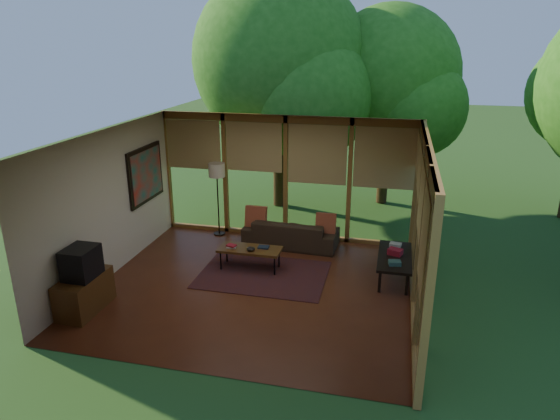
% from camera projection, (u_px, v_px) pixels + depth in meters
% --- Properties ---
extents(floor, '(5.50, 5.50, 0.00)m').
position_uv_depth(floor, '(255.00, 287.00, 8.91)').
color(floor, '#5F2C19').
rests_on(floor, ground).
extents(ceiling, '(5.50, 5.50, 0.00)m').
position_uv_depth(ceiling, '(252.00, 137.00, 8.02)').
color(ceiling, silver).
rests_on(ceiling, ground).
extents(wall_left, '(0.04, 5.00, 2.70)m').
position_uv_depth(wall_left, '(108.00, 204.00, 9.06)').
color(wall_left, silver).
rests_on(wall_left, ground).
extents(wall_front, '(5.50, 0.04, 2.70)m').
position_uv_depth(wall_front, '(197.00, 283.00, 6.16)').
color(wall_front, silver).
rests_on(wall_front, ground).
extents(window_wall_back, '(5.50, 0.12, 2.70)m').
position_uv_depth(window_wall_back, '(286.00, 178.00, 10.76)').
color(window_wall_back, olive).
rests_on(window_wall_back, ground).
extents(window_wall_right, '(0.12, 5.00, 2.70)m').
position_uv_depth(window_wall_right, '(421.00, 230.00, 7.87)').
color(window_wall_right, olive).
rests_on(window_wall_right, ground).
extents(tree_nw, '(4.25, 4.25, 5.83)m').
position_uv_depth(tree_nw, '(279.00, 60.00, 12.15)').
color(tree_nw, '#3A2A15').
rests_on(tree_nw, ground).
extents(tree_ne, '(3.47, 3.47, 5.06)m').
position_uv_depth(tree_ne, '(390.00, 76.00, 12.50)').
color(tree_ne, '#3A2A15').
rests_on(tree_ne, ground).
extents(rug, '(2.36, 1.67, 0.01)m').
position_uv_depth(rug, '(263.00, 274.00, 9.37)').
color(rug, maroon).
rests_on(rug, floor).
extents(sofa, '(2.02, 0.87, 0.58)m').
position_uv_depth(sofa, '(291.00, 233.00, 10.60)').
color(sofa, '#332519').
rests_on(sofa, floor).
extents(pillow_left, '(0.45, 0.24, 0.47)m').
position_uv_depth(pillow_left, '(256.00, 217.00, 10.61)').
color(pillow_left, maroon).
rests_on(pillow_left, sofa).
extents(pillow_right, '(0.41, 0.22, 0.43)m').
position_uv_depth(pillow_right, '(326.00, 223.00, 10.29)').
color(pillow_right, maroon).
rests_on(pillow_right, sofa).
extents(ct_book_lower, '(0.20, 0.16, 0.03)m').
position_uv_depth(ct_book_lower, '(231.00, 247.00, 9.51)').
color(ct_book_lower, '#B5AFA4').
rests_on(ct_book_lower, coffee_table).
extents(ct_book_upper, '(0.20, 0.17, 0.03)m').
position_uv_depth(ct_book_upper, '(231.00, 245.00, 9.50)').
color(ct_book_upper, maroon).
rests_on(ct_book_upper, coffee_table).
extents(ct_book_side, '(0.21, 0.16, 0.03)m').
position_uv_depth(ct_book_side, '(264.00, 247.00, 9.50)').
color(ct_book_side, '#162031').
rests_on(ct_book_side, coffee_table).
extents(ct_bowl, '(0.16, 0.16, 0.07)m').
position_uv_depth(ct_bowl, '(251.00, 249.00, 9.37)').
color(ct_bowl, black).
rests_on(ct_bowl, coffee_table).
extents(media_cabinet, '(0.50, 1.00, 0.60)m').
position_uv_depth(media_cabinet, '(84.00, 293.00, 8.07)').
color(media_cabinet, '#583618').
rests_on(media_cabinet, floor).
extents(television, '(0.45, 0.55, 0.50)m').
position_uv_depth(television, '(81.00, 263.00, 7.89)').
color(television, black).
rests_on(television, media_cabinet).
extents(console_book_a, '(0.23, 0.19, 0.08)m').
position_uv_depth(console_book_a, '(395.00, 263.00, 8.71)').
color(console_book_a, '#32574D').
rests_on(console_book_a, side_console).
extents(console_book_b, '(0.29, 0.25, 0.11)m').
position_uv_depth(console_book_b, '(395.00, 252.00, 9.12)').
color(console_book_b, maroon).
rests_on(console_book_b, side_console).
extents(console_book_c, '(0.24, 0.19, 0.06)m').
position_uv_depth(console_book_c, '(395.00, 245.00, 9.50)').
color(console_book_c, '#B5AFA4').
rests_on(console_book_c, side_console).
extents(floor_lamp, '(0.36, 0.36, 1.65)m').
position_uv_depth(floor_lamp, '(217.00, 174.00, 10.85)').
color(floor_lamp, black).
rests_on(floor_lamp, floor).
extents(coffee_table, '(1.20, 0.50, 0.43)m').
position_uv_depth(coffee_table, '(250.00, 250.00, 9.50)').
color(coffee_table, '#583618').
rests_on(coffee_table, floor).
extents(side_console, '(0.60, 1.40, 0.46)m').
position_uv_depth(side_console, '(395.00, 258.00, 9.11)').
color(side_console, black).
rests_on(side_console, floor).
extents(wall_painting, '(0.06, 1.35, 1.15)m').
position_uv_depth(wall_painting, '(146.00, 174.00, 10.28)').
color(wall_painting, black).
rests_on(wall_painting, wall_left).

